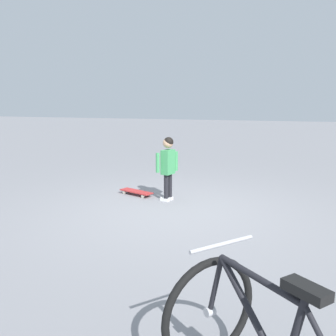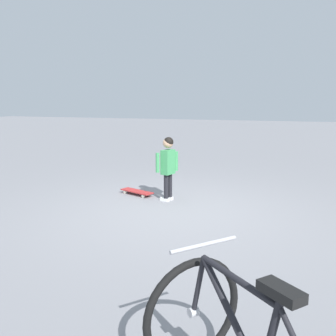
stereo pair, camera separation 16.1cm
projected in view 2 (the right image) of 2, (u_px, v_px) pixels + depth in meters
name	position (u px, v px, depth m)	size (l,w,h in m)	color
ground_plane	(176.00, 212.00, 5.66)	(50.00, 50.00, 0.00)	gray
child_person	(168.00, 162.00, 6.20)	(0.30, 0.32, 1.06)	black
skateboard	(137.00, 192.00, 6.68)	(0.67, 0.41, 0.07)	#B22D2D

